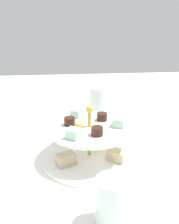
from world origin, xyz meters
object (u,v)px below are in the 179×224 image
tiered_serving_stand (89,143)px  water_glass_tall_right (98,105)px  butter_knife_right (19,130)px  water_glass_mid_back (111,202)px

tiered_serving_stand → water_glass_tall_right: size_ratio=1.98×
butter_knife_right → water_glass_tall_right: bearing=141.2°
water_glass_mid_back → tiered_serving_stand: bearing=3.8°
tiered_serving_stand → butter_knife_right: bearing=49.6°
tiered_serving_stand → water_glass_tall_right: bearing=-13.4°
tiered_serving_stand → water_glass_mid_back: bearing=-176.2°
water_glass_tall_right → butter_knife_right: 0.31m
tiered_serving_stand → water_glass_tall_right: (0.25, -0.06, 0.02)m
tiered_serving_stand → butter_knife_right: (0.20, 0.24, -0.04)m
tiered_serving_stand → water_glass_tall_right: 0.26m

